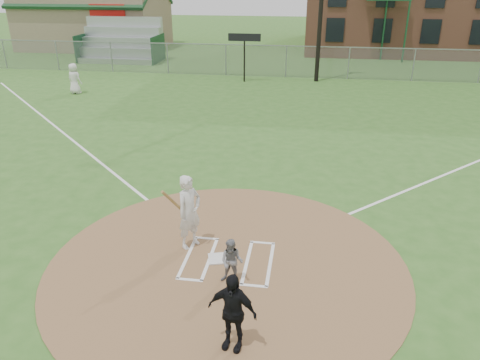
# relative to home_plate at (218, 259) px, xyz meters

# --- Properties ---
(ground) EXTENTS (140.00, 140.00, 0.00)m
(ground) POSITION_rel_home_plate_xyz_m (0.24, -0.16, -0.04)
(ground) COLOR #326021
(ground) RESTS_ON ground
(dirt_circle) EXTENTS (8.40, 8.40, 0.02)m
(dirt_circle) POSITION_rel_home_plate_xyz_m (0.24, -0.16, -0.03)
(dirt_circle) COLOR olive
(dirt_circle) RESTS_ON ground
(home_plate) EXTENTS (0.59, 0.59, 0.03)m
(home_plate) POSITION_rel_home_plate_xyz_m (0.00, 0.00, 0.00)
(home_plate) COLOR silver
(home_plate) RESTS_ON dirt_circle
(foul_line_third) EXTENTS (17.04, 17.04, 0.01)m
(foul_line_third) POSITION_rel_home_plate_xyz_m (-8.76, 8.84, -0.03)
(foul_line_third) COLOR white
(foul_line_third) RESTS_ON ground
(catcher) EXTENTS (0.55, 0.45, 1.06)m
(catcher) POSITION_rel_home_plate_xyz_m (0.47, -0.84, 0.51)
(catcher) COLOR slate
(catcher) RESTS_ON dirt_circle
(umpire) EXTENTS (0.97, 0.55, 1.56)m
(umpire) POSITION_rel_home_plate_xyz_m (0.80, -2.75, 0.76)
(umpire) COLOR black
(umpire) RESTS_ON dirt_circle
(ondeck_player) EXTENTS (0.93, 0.72, 1.69)m
(ondeck_player) POSITION_rel_home_plate_xyz_m (-11.28, 15.40, 0.81)
(ondeck_player) COLOR silver
(ondeck_player) RESTS_ON ground
(batters_boxes) EXTENTS (2.08, 1.88, 0.01)m
(batters_boxes) POSITION_rel_home_plate_xyz_m (0.24, -0.01, -0.01)
(batters_boxes) COLOR white
(batters_boxes) RESTS_ON dirt_circle
(batter_at_plate) EXTENTS (0.85, 1.09, 1.89)m
(batter_at_plate) POSITION_rel_home_plate_xyz_m (-0.81, 0.51, 0.93)
(batter_at_plate) COLOR silver
(batter_at_plate) RESTS_ON dirt_circle
(outfield_fence) EXTENTS (56.08, 0.08, 2.03)m
(outfield_fence) POSITION_rel_home_plate_xyz_m (0.24, 21.84, 0.98)
(outfield_fence) COLOR slate
(outfield_fence) RESTS_ON ground
(bleachers) EXTENTS (6.08, 3.20, 3.20)m
(bleachers) POSITION_rel_home_plate_xyz_m (-12.76, 26.04, 1.55)
(bleachers) COLOR #B7BABF
(bleachers) RESTS_ON ground
(clubhouse) EXTENTS (12.20, 8.71, 6.23)m
(clubhouse) POSITION_rel_home_plate_xyz_m (-17.76, 32.83, 2.35)
(clubhouse) COLOR gray
(clubhouse) RESTS_ON ground
(scoreboard_sign) EXTENTS (2.00, 0.10, 2.93)m
(scoreboard_sign) POSITION_rel_home_plate_xyz_m (-2.26, 20.04, 2.35)
(scoreboard_sign) COLOR black
(scoreboard_sign) RESTS_ON ground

